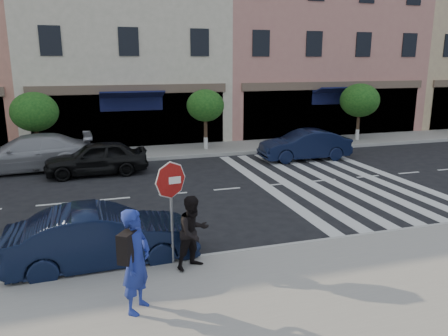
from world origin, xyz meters
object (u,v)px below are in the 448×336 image
photographer (136,261)px  walker (193,232)px  stop_sign (171,190)px  car_far_right (305,145)px  car_near_mid (103,237)px  car_far_left (28,153)px  car_far_mid (96,158)px

photographer → walker: 1.92m
stop_sign → car_far_right: (8.04, 9.27, -1.16)m
walker → car_near_mid: (-1.87, 1.00, -0.28)m
photographer → car_far_right: (9.00, 10.95, -0.41)m
car_far_left → walker: bearing=20.4°
car_far_mid → walker: bearing=9.8°
stop_sign → photographer: bearing=-126.8°
car_far_right → stop_sign: bearing=-38.9°
stop_sign → walker: bearing=-46.6°
car_far_left → car_far_mid: car_far_left is taller
photographer → car_far_right: size_ratio=0.45×
car_far_left → stop_sign: bearing=19.2°
walker → car_far_mid: 9.77m
stop_sign → car_near_mid: size_ratio=0.56×
photographer → car_far_mid: 10.97m
car_near_mid → car_far_right: (9.51, 8.60, 0.01)m
stop_sign → car_far_right: 12.33m
car_far_mid → car_near_mid: bearing=-1.3°
stop_sign → photographer: (-0.96, -1.68, -0.75)m
car_near_mid → photographer: bearing=-169.8°
car_far_left → car_far_mid: size_ratio=1.29×
car_far_mid → car_far_right: bearing=89.1°
car_far_left → car_far_right: 12.31m
car_far_left → car_near_mid: bearing=13.0°
car_far_left → car_far_right: size_ratio=1.24×
photographer → car_far_right: bearing=-5.2°
stop_sign → car_far_mid: stop_sign is taller
walker → car_far_left: 12.01m
photographer → car_far_left: photographer is taller
walker → car_near_mid: walker is taller
car_near_mid → stop_sign: bearing=-116.5°
car_far_mid → photographer: bearing=1.5°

